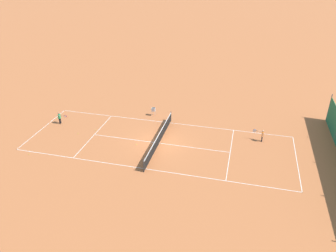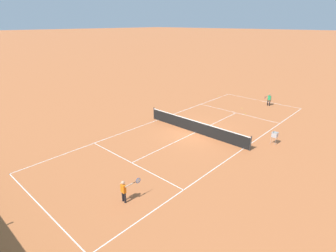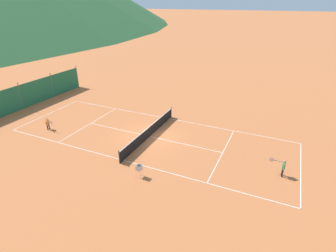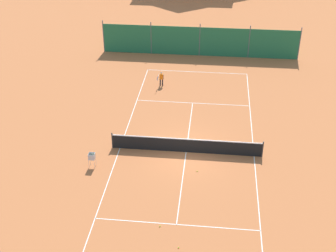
{
  "view_description": "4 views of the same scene",
  "coord_description": "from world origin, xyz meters",
  "px_view_note": "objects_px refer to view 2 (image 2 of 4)",
  "views": [
    {
      "loc": [
        24.51,
        6.98,
        15.45
      ],
      "look_at": [
        -0.77,
        0.64,
        1.45
      ],
      "focal_mm": 35.0,
      "sensor_mm": 36.0,
      "label": 1
    },
    {
      "loc": [
        -11.11,
        15.18,
        8.0
      ],
      "look_at": [
        0.74,
        2.32,
        1.02
      ],
      "focal_mm": 28.0,
      "sensor_mm": 36.0,
      "label": 2
    },
    {
      "loc": [
        -17.5,
        -9.77,
        10.69
      ],
      "look_at": [
        1.2,
        -1.19,
        0.72
      ],
      "focal_mm": 28.0,
      "sensor_mm": 36.0,
      "label": 3
    },
    {
      "loc": [
        1.45,
        -23.61,
        15.98
      ],
      "look_at": [
        -1.31,
        1.8,
        0.7
      ],
      "focal_mm": 50.0,
      "sensor_mm": 36.0,
      "label": 4
    }
  ],
  "objects_px": {
    "tennis_net": "(195,126)",
    "tennis_ball_mid_court": "(245,114)",
    "tennis_ball_by_net_right": "(202,123)",
    "player_near_baseline": "(124,189)",
    "tennis_ball_alley_left": "(242,108)",
    "player_far_baseline": "(269,99)",
    "tennis_ball_by_net_left": "(218,96)",
    "ball_hopper": "(275,135)"
  },
  "relations": [
    {
      "from": "tennis_ball_mid_court",
      "to": "tennis_ball_by_net_right",
      "type": "distance_m",
      "value": 4.97
    },
    {
      "from": "tennis_net",
      "to": "player_near_baseline",
      "type": "height_order",
      "value": "player_near_baseline"
    },
    {
      "from": "player_near_baseline",
      "to": "tennis_ball_by_net_left",
      "type": "relative_size",
      "value": 17.56
    },
    {
      "from": "player_near_baseline",
      "to": "tennis_ball_by_net_right",
      "type": "distance_m",
      "value": 11.46
    },
    {
      "from": "player_near_baseline",
      "to": "player_far_baseline",
      "type": "relative_size",
      "value": 0.93
    },
    {
      "from": "player_far_baseline",
      "to": "tennis_ball_alley_left",
      "type": "distance_m",
      "value": 3.17
    },
    {
      "from": "player_far_baseline",
      "to": "tennis_net",
      "type": "bearing_deg",
      "value": 83.31
    },
    {
      "from": "ball_hopper",
      "to": "tennis_net",
      "type": "bearing_deg",
      "value": 21.41
    },
    {
      "from": "player_far_baseline",
      "to": "ball_hopper",
      "type": "bearing_deg",
      "value": 115.27
    },
    {
      "from": "tennis_net",
      "to": "tennis_ball_by_net_left",
      "type": "bearing_deg",
      "value": -66.29
    },
    {
      "from": "tennis_ball_by_net_right",
      "to": "ball_hopper",
      "type": "height_order",
      "value": "ball_hopper"
    },
    {
      "from": "player_near_baseline",
      "to": "player_far_baseline",
      "type": "height_order",
      "value": "player_far_baseline"
    },
    {
      "from": "tennis_ball_alley_left",
      "to": "tennis_ball_by_net_right",
      "type": "relative_size",
      "value": 1.0
    },
    {
      "from": "tennis_ball_mid_court",
      "to": "tennis_ball_by_net_left",
      "type": "bearing_deg",
      "value": -34.8
    },
    {
      "from": "player_near_baseline",
      "to": "tennis_ball_alley_left",
      "type": "xyz_separation_m",
      "value": [
        2.87,
        -16.96,
        -0.65
      ]
    },
    {
      "from": "player_near_baseline",
      "to": "tennis_ball_alley_left",
      "type": "bearing_deg",
      "value": -80.39
    },
    {
      "from": "tennis_ball_by_net_right",
      "to": "tennis_ball_by_net_left",
      "type": "bearing_deg",
      "value": -65.89
    },
    {
      "from": "tennis_ball_mid_court",
      "to": "ball_hopper",
      "type": "relative_size",
      "value": 0.07
    },
    {
      "from": "tennis_ball_by_net_left",
      "to": "tennis_net",
      "type": "bearing_deg",
      "value": 113.71
    },
    {
      "from": "tennis_ball_by_net_right",
      "to": "tennis_net",
      "type": "bearing_deg",
      "value": 111.97
    },
    {
      "from": "tennis_ball_by_net_left",
      "to": "tennis_ball_alley_left",
      "type": "distance_m",
      "value": 4.92
    },
    {
      "from": "player_near_baseline",
      "to": "ball_hopper",
      "type": "xyz_separation_m",
      "value": [
        -2.68,
        -11.07,
        -0.02
      ]
    },
    {
      "from": "ball_hopper",
      "to": "player_near_baseline",
      "type": "bearing_deg",
      "value": 76.39
    },
    {
      "from": "tennis_ball_by_net_left",
      "to": "ball_hopper",
      "type": "relative_size",
      "value": 0.07
    },
    {
      "from": "player_near_baseline",
      "to": "ball_hopper",
      "type": "height_order",
      "value": "player_near_baseline"
    },
    {
      "from": "tennis_net",
      "to": "tennis_ball_by_net_right",
      "type": "height_order",
      "value": "tennis_net"
    },
    {
      "from": "player_near_baseline",
      "to": "tennis_ball_alley_left",
      "type": "distance_m",
      "value": 17.21
    },
    {
      "from": "tennis_ball_by_net_left",
      "to": "ball_hopper",
      "type": "bearing_deg",
      "value": 139.99
    },
    {
      "from": "player_far_baseline",
      "to": "tennis_ball_by_net_right",
      "type": "xyz_separation_m",
      "value": [
        2.03,
        8.75,
        -0.69
      ]
    },
    {
      "from": "player_near_baseline",
      "to": "tennis_ball_alley_left",
      "type": "relative_size",
      "value": 17.56
    },
    {
      "from": "tennis_net",
      "to": "tennis_ball_alley_left",
      "type": "relative_size",
      "value": 139.09
    },
    {
      "from": "ball_hopper",
      "to": "player_far_baseline",
      "type": "bearing_deg",
      "value": -64.73
    },
    {
      "from": "tennis_net",
      "to": "tennis_ball_by_net_left",
      "type": "distance_m",
      "value": 11.32
    },
    {
      "from": "tennis_ball_mid_court",
      "to": "player_near_baseline",
      "type": "bearing_deg",
      "value": 96.71
    },
    {
      "from": "player_near_baseline",
      "to": "tennis_ball_by_net_left",
      "type": "bearing_deg",
      "value": -69.65
    },
    {
      "from": "tennis_ball_mid_court",
      "to": "tennis_ball_by_net_left",
      "type": "distance_m",
      "value": 6.5
    },
    {
      "from": "tennis_ball_alley_left",
      "to": "ball_hopper",
      "type": "distance_m",
      "value": 8.11
    },
    {
      "from": "tennis_net",
      "to": "player_far_baseline",
      "type": "height_order",
      "value": "player_far_baseline"
    },
    {
      "from": "tennis_net",
      "to": "tennis_ball_alley_left",
      "type": "height_order",
      "value": "tennis_net"
    },
    {
      "from": "tennis_net",
      "to": "tennis_ball_mid_court",
      "type": "xyz_separation_m",
      "value": [
        -0.79,
        -6.65,
        -0.47
      ]
    },
    {
      "from": "player_far_baseline",
      "to": "tennis_ball_by_net_left",
      "type": "bearing_deg",
      "value": 3.16
    },
    {
      "from": "tennis_ball_by_net_right",
      "to": "ball_hopper",
      "type": "relative_size",
      "value": 0.07
    }
  ]
}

